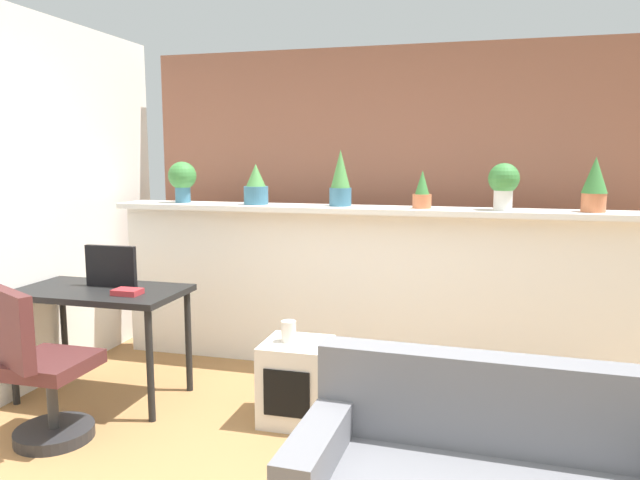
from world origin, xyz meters
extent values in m
cube|color=white|center=(0.00, 2.00, 0.60)|extent=(4.05, 0.16, 1.21)
cube|color=white|center=(0.00, 1.96, 1.23)|extent=(4.05, 0.38, 0.04)
cube|color=#935B47|center=(0.00, 2.60, 1.25)|extent=(4.05, 0.10, 2.50)
cylinder|color=#386B84|center=(-1.56, 1.99, 1.31)|extent=(0.12, 0.12, 0.13)
sphere|color=#3D843D|center=(-1.56, 1.99, 1.46)|extent=(0.22, 0.22, 0.22)
cylinder|color=#386B84|center=(-0.92, 1.97, 1.32)|extent=(0.19, 0.19, 0.14)
cone|color=#4C9347|center=(-0.92, 1.97, 1.47)|extent=(0.15, 0.15, 0.17)
cylinder|color=#386B84|center=(-0.26, 2.00, 1.32)|extent=(0.17, 0.17, 0.14)
cone|color=#4C9347|center=(-0.26, 2.00, 1.53)|extent=(0.15, 0.15, 0.28)
cylinder|color=#C66B42|center=(0.35, 1.96, 1.30)|extent=(0.14, 0.14, 0.10)
cone|color=#3D843D|center=(0.35, 1.96, 1.43)|extent=(0.10, 0.10, 0.17)
cylinder|color=silver|center=(0.91, 1.95, 1.32)|extent=(0.13, 0.13, 0.14)
sphere|color=#3D843D|center=(0.91, 1.95, 1.47)|extent=(0.21, 0.21, 0.21)
cylinder|color=#C66B42|center=(1.49, 1.96, 1.31)|extent=(0.16, 0.16, 0.13)
cone|color=#3D843D|center=(1.49, 1.96, 1.50)|extent=(0.17, 0.17, 0.24)
cylinder|color=black|center=(-2.16, 0.75, 0.35)|extent=(0.04, 0.04, 0.71)
cylinder|color=black|center=(-1.16, 0.75, 0.35)|extent=(0.04, 0.04, 0.71)
cylinder|color=black|center=(-2.16, 1.25, 0.35)|extent=(0.04, 0.04, 0.71)
cylinder|color=black|center=(-1.16, 1.25, 0.35)|extent=(0.04, 0.04, 0.71)
cube|color=black|center=(-1.66, 1.00, 0.73)|extent=(1.10, 0.60, 0.04)
cube|color=black|center=(-1.62, 1.08, 0.89)|extent=(0.37, 0.04, 0.28)
cylinder|color=#262628|center=(-1.58, 0.39, 0.04)|extent=(0.44, 0.44, 0.07)
cylinder|color=#333333|center=(-1.58, 0.39, 0.24)|extent=(0.06, 0.06, 0.34)
cube|color=#4C2323|center=(-1.58, 0.39, 0.45)|extent=(0.44, 0.44, 0.08)
cube|color=#4C2323|center=(-1.67, 0.22, 0.70)|extent=(0.42, 0.27, 0.42)
cube|color=silver|center=(-0.30, 0.99, 0.25)|extent=(0.40, 0.40, 0.50)
cube|color=black|center=(-0.30, 0.80, 0.25)|extent=(0.28, 0.04, 0.28)
cylinder|color=silver|center=(-0.35, 0.99, 0.56)|extent=(0.09, 0.09, 0.13)
cube|color=#B22D33|center=(-1.39, 0.90, 0.77)|extent=(0.17, 0.12, 0.04)
cube|color=slate|center=(0.86, 0.13, 0.60)|extent=(1.56, 0.22, 0.40)
cube|color=slate|center=(0.15, -0.15, 0.48)|extent=(0.19, 0.77, 0.16)
camera|label=1|loc=(0.73, -2.34, 1.63)|focal=33.30mm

